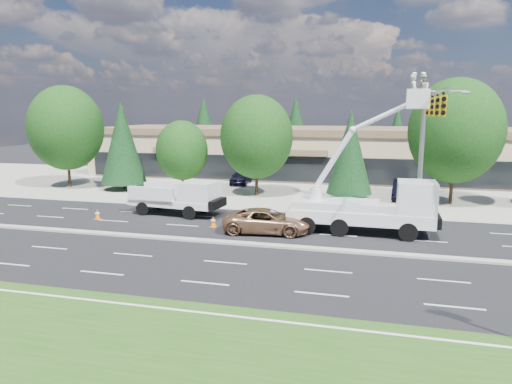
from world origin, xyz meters
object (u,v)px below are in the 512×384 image
(signal_mast, at_px, (427,132))
(utility_pickup, at_px, (180,201))
(minivan, at_px, (267,221))
(bucket_truck, at_px, (375,200))

(signal_mast, relative_size, utility_pickup, 1.53)
(utility_pickup, distance_m, minivan, 7.86)
(bucket_truck, bearing_deg, signal_mast, 45.04)
(minivan, bearing_deg, utility_pickup, 59.49)
(signal_mast, xyz_separation_m, minivan, (-9.32, -4.24, -5.32))
(utility_pickup, distance_m, bucket_truck, 13.63)
(signal_mast, distance_m, bucket_truck, 5.75)
(bucket_truck, distance_m, minivan, 6.62)
(utility_pickup, height_order, bucket_truck, bucket_truck)
(utility_pickup, xyz_separation_m, bucket_truck, (13.45, -1.97, 1.04))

